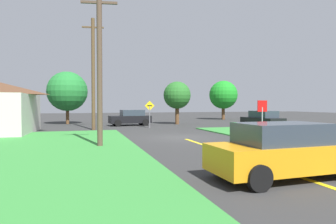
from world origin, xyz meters
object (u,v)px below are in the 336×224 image
(stop_sign, at_px, (262,112))
(utility_pole_mid, at_px, (93,73))
(car_approaching_junction, at_px, (131,118))
(car_behind_on_main_road, at_px, (284,151))
(utility_pole_near, at_px, (100,66))
(direction_sign, at_px, (150,111))
(oak_tree_right, at_px, (223,95))
(pine_tree_center, at_px, (67,91))
(oak_tree_left, at_px, (177,95))
(car_on_crossroad, at_px, (262,120))

(stop_sign, relative_size, utility_pole_mid, 0.26)
(car_approaching_junction, relative_size, car_behind_on_main_road, 0.96)
(utility_pole_near, bearing_deg, direction_sign, 65.00)
(oak_tree_right, bearing_deg, utility_pole_near, -129.85)
(utility_pole_mid, xyz_separation_m, pine_tree_center, (-2.52, 8.49, -1.21))
(utility_pole_mid, relative_size, pine_tree_center, 1.62)
(utility_pole_near, relative_size, pine_tree_center, 1.35)
(stop_sign, distance_m, oak_tree_right, 23.97)
(car_behind_on_main_road, height_order, oak_tree_left, oak_tree_left)
(oak_tree_left, distance_m, pine_tree_center, 12.26)
(car_approaching_junction, xyz_separation_m, utility_pole_near, (-3.91, -14.53, 3.29))
(utility_pole_mid, relative_size, direction_sign, 3.77)
(direction_sign, distance_m, oak_tree_right, 18.08)
(car_approaching_junction, bearing_deg, direction_sign, 103.00)
(oak_tree_left, bearing_deg, direction_sign, -134.97)
(car_on_crossroad, bearing_deg, stop_sign, 139.52)
(car_behind_on_main_road, distance_m, utility_pole_mid, 19.12)
(stop_sign, bearing_deg, car_on_crossroad, -128.30)
(pine_tree_center, bearing_deg, utility_pole_near, -82.48)
(direction_sign, relative_size, oak_tree_left, 0.53)
(stop_sign, distance_m, car_behind_on_main_road, 9.65)
(car_approaching_junction, height_order, pine_tree_center, pine_tree_center)
(car_behind_on_main_road, distance_m, oak_tree_right, 33.52)
(car_approaching_junction, distance_m, utility_pole_near, 15.40)
(car_behind_on_main_road, bearing_deg, oak_tree_left, 77.73)
(oak_tree_left, bearing_deg, car_approaching_junction, -174.52)
(stop_sign, bearing_deg, oak_tree_right, -115.12)
(utility_pole_mid, bearing_deg, oak_tree_right, 33.12)
(car_approaching_junction, height_order, car_on_crossroad, same)
(stop_sign, distance_m, car_approaching_junction, 15.32)
(utility_pole_near, bearing_deg, utility_pole_mid, 89.78)
(oak_tree_right, bearing_deg, car_behind_on_main_road, -114.81)
(stop_sign, bearing_deg, car_approaching_junction, -70.20)
(utility_pole_near, xyz_separation_m, oak_tree_right, (18.83, 22.57, -0.49))
(direction_sign, bearing_deg, car_on_crossroad, -23.64)
(oak_tree_left, bearing_deg, stop_sign, -87.43)
(utility_pole_near, relative_size, utility_pole_mid, 0.83)
(car_behind_on_main_road, height_order, oak_tree_right, oak_tree_right)
(car_behind_on_main_road, distance_m, car_on_crossroad, 17.52)
(car_on_crossroad, distance_m, utility_pole_mid, 15.32)
(car_approaching_junction, distance_m, direction_sign, 3.84)
(car_approaching_junction, bearing_deg, utility_pole_near, 69.26)
(car_behind_on_main_road, relative_size, direction_sign, 1.81)
(car_behind_on_main_road, xyz_separation_m, utility_pole_near, (-4.81, 7.75, 3.29))
(car_behind_on_main_road, relative_size, car_on_crossroad, 1.09)
(oak_tree_right, bearing_deg, utility_pole_mid, -146.88)
(car_on_crossroad, bearing_deg, direction_sign, 61.19)
(car_behind_on_main_road, distance_m, utility_pole_near, 9.70)
(utility_pole_mid, height_order, pine_tree_center, utility_pole_mid)
(utility_pole_mid, height_order, direction_sign, utility_pole_mid)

